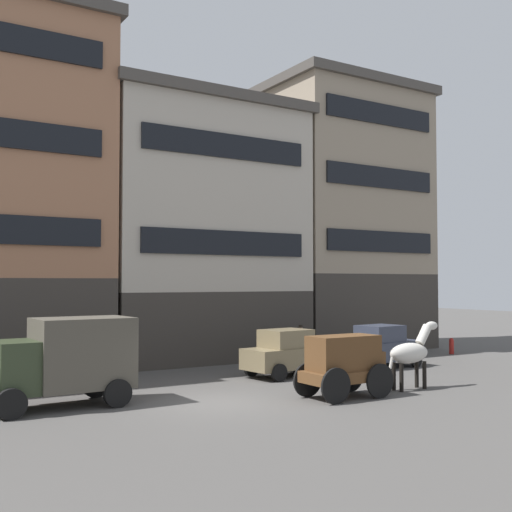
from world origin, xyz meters
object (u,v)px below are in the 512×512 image
(delivery_truck_near, at_px, (63,359))
(sedan_dark, at_px, (382,346))
(pedestrian_officer, at_px, (301,343))
(sedan_light, at_px, (288,353))
(cargo_wagon, at_px, (345,362))
(fire_hydrant_curbside, at_px, (452,346))
(draft_horse, at_px, (411,352))

(delivery_truck_near, relative_size, sedan_dark, 1.14)
(delivery_truck_near, distance_m, pedestrian_officer, 12.09)
(delivery_truck_near, distance_m, sedan_light, 9.33)
(sedan_dark, bearing_deg, cargo_wagon, -141.89)
(sedan_dark, relative_size, sedan_light, 1.00)
(pedestrian_officer, height_order, fire_hydrant_curbside, pedestrian_officer)
(sedan_light, bearing_deg, delivery_truck_near, -170.23)
(sedan_dark, height_order, sedan_light, same)
(sedan_dark, xyz_separation_m, fire_hydrant_curbside, (6.59, 1.95, -0.49))
(delivery_truck_near, relative_size, fire_hydrant_curbside, 5.31)
(cargo_wagon, height_order, fire_hydrant_curbside, cargo_wagon)
(sedan_dark, bearing_deg, pedestrian_officer, 136.83)
(pedestrian_officer, bearing_deg, sedan_light, -134.55)
(pedestrian_officer, bearing_deg, draft_horse, -93.12)
(draft_horse, relative_size, sedan_dark, 0.61)
(pedestrian_officer, bearing_deg, delivery_truck_near, -161.27)
(cargo_wagon, distance_m, fire_hydrant_curbside, 14.14)
(sedan_light, bearing_deg, cargo_wagon, -102.72)
(sedan_dark, bearing_deg, draft_horse, -122.55)
(cargo_wagon, distance_m, sedan_light, 4.87)
(cargo_wagon, xyz_separation_m, fire_hydrant_curbside, (12.50, 6.58, -0.72))
(cargo_wagon, relative_size, fire_hydrant_curbside, 3.51)
(sedan_light, relative_size, pedestrian_officer, 2.15)
(fire_hydrant_curbside, bearing_deg, cargo_wagon, -152.23)
(sedan_dark, xyz_separation_m, pedestrian_officer, (-2.57, 2.41, 0.07))
(delivery_truck_near, height_order, sedan_light, delivery_truck_near)
(cargo_wagon, relative_size, draft_horse, 1.24)
(cargo_wagon, relative_size, sedan_dark, 0.75)
(sedan_dark, distance_m, sedan_light, 4.84)
(delivery_truck_near, distance_m, fire_hydrant_curbside, 20.91)
(cargo_wagon, xyz_separation_m, draft_horse, (2.95, 0.00, 0.12))
(delivery_truck_near, height_order, sedan_dark, delivery_truck_near)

